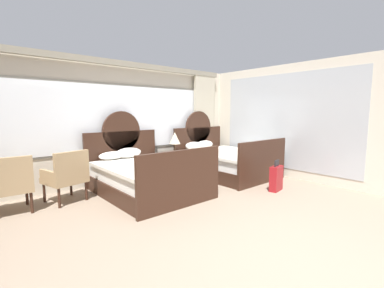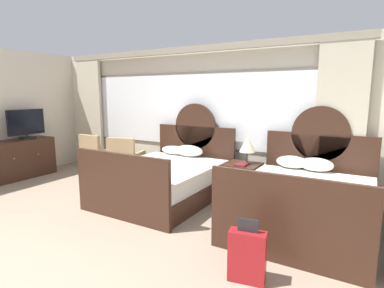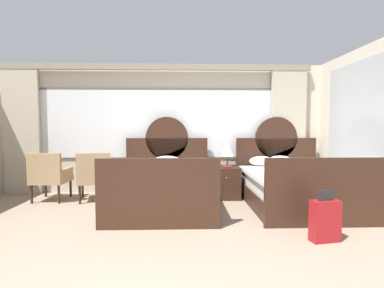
{
  "view_description": "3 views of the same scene",
  "coord_description": "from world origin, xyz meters",
  "px_view_note": "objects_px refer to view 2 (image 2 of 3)",
  "views": [
    {
      "loc": [
        -2.44,
        -1.21,
        1.59
      ],
      "look_at": [
        0.83,
        2.57,
        0.98
      ],
      "focal_mm": 24.98,
      "sensor_mm": 36.0,
      "label": 1
    },
    {
      "loc": [
        3.19,
        -0.96,
        1.78
      ],
      "look_at": [
        1.11,
        2.57,
        1.11
      ],
      "focal_mm": 28.76,
      "sensor_mm": 36.0,
      "label": 2
    },
    {
      "loc": [
        0.55,
        -1.71,
        1.39
      ],
      "look_at": [
        0.69,
        2.71,
        1.12
      ],
      "focal_mm": 26.83,
      "sensor_mm": 36.0,
      "label": 3
    }
  ],
  "objects_px": {
    "bed_near_window": "(166,178)",
    "armchair_by_window_left": "(125,157)",
    "book_on_nightstand": "(242,164)",
    "dresser_minibar": "(7,161)",
    "table_lamp_on_nightstand": "(248,144)",
    "suitcase_on_floor": "(247,256)",
    "bed_near_mirror": "(305,201)",
    "tv_flatscreen": "(26,124)",
    "armchair_by_window_centre": "(96,153)",
    "nightstand_between_beds": "(242,181)"
  },
  "relations": [
    {
      "from": "tv_flatscreen",
      "to": "dresser_minibar",
      "type": "bearing_deg",
      "value": -93.49
    },
    {
      "from": "bed_near_window",
      "to": "bed_near_mirror",
      "type": "relative_size",
      "value": 1.0
    },
    {
      "from": "tv_flatscreen",
      "to": "suitcase_on_floor",
      "type": "bearing_deg",
      "value": -12.93
    },
    {
      "from": "armchair_by_window_centre",
      "to": "suitcase_on_floor",
      "type": "bearing_deg",
      "value": -25.59
    },
    {
      "from": "bed_near_window",
      "to": "bed_near_mirror",
      "type": "xyz_separation_m",
      "value": [
        2.28,
        0.0,
        -0.0
      ]
    },
    {
      "from": "book_on_nightstand",
      "to": "suitcase_on_floor",
      "type": "relative_size",
      "value": 0.41
    },
    {
      "from": "bed_near_window",
      "to": "armchair_by_window_centre",
      "type": "distance_m",
      "value": 2.2
    },
    {
      "from": "book_on_nightstand",
      "to": "table_lamp_on_nightstand",
      "type": "bearing_deg",
      "value": 78.69
    },
    {
      "from": "bed_near_mirror",
      "to": "nightstand_between_beds",
      "type": "height_order",
      "value": "bed_near_mirror"
    },
    {
      "from": "table_lamp_on_nightstand",
      "to": "armchair_by_window_left",
      "type": "bearing_deg",
      "value": -174.97
    },
    {
      "from": "nightstand_between_beds",
      "to": "bed_near_window",
      "type": "bearing_deg",
      "value": -151.69
    },
    {
      "from": "bed_near_window",
      "to": "suitcase_on_floor",
      "type": "relative_size",
      "value": 3.46
    },
    {
      "from": "bed_near_window",
      "to": "dresser_minibar",
      "type": "xyz_separation_m",
      "value": [
        -3.43,
        -0.79,
        0.06
      ]
    },
    {
      "from": "bed_near_mirror",
      "to": "book_on_nightstand",
      "type": "height_order",
      "value": "bed_near_mirror"
    },
    {
      "from": "book_on_nightstand",
      "to": "bed_near_mirror",
      "type": "bearing_deg",
      "value": -24.54
    },
    {
      "from": "bed_near_mirror",
      "to": "suitcase_on_floor",
      "type": "bearing_deg",
      "value": -98.13
    },
    {
      "from": "book_on_nightstand",
      "to": "nightstand_between_beds",
      "type": "bearing_deg",
      "value": 106.5
    },
    {
      "from": "suitcase_on_floor",
      "to": "dresser_minibar",
      "type": "bearing_deg",
      "value": 171.75
    },
    {
      "from": "bed_near_window",
      "to": "dresser_minibar",
      "type": "relative_size",
      "value": 1.15
    },
    {
      "from": "bed_near_window",
      "to": "dresser_minibar",
      "type": "height_order",
      "value": "bed_near_window"
    },
    {
      "from": "book_on_nightstand",
      "to": "armchair_by_window_centre",
      "type": "relative_size",
      "value": 0.28
    },
    {
      "from": "nightstand_between_beds",
      "to": "tv_flatscreen",
      "type": "height_order",
      "value": "tv_flatscreen"
    },
    {
      "from": "dresser_minibar",
      "to": "armchair_by_window_centre",
      "type": "height_order",
      "value": "armchair_by_window_centre"
    },
    {
      "from": "nightstand_between_beds",
      "to": "armchair_by_window_left",
      "type": "distance_m",
      "value": 2.48
    },
    {
      "from": "suitcase_on_floor",
      "to": "tv_flatscreen",
      "type": "bearing_deg",
      "value": 167.07
    },
    {
      "from": "bed_near_mirror",
      "to": "armchair_by_window_centre",
      "type": "xyz_separation_m",
      "value": [
        -4.44,
        0.44,
        0.15
      ]
    },
    {
      "from": "tv_flatscreen",
      "to": "bed_near_mirror",
      "type": "bearing_deg",
      "value": 3.29
    },
    {
      "from": "nightstand_between_beds",
      "to": "armchair_by_window_left",
      "type": "bearing_deg",
      "value": -175.85
    },
    {
      "from": "bed_near_window",
      "to": "armchair_by_window_left",
      "type": "relative_size",
      "value": 2.36
    },
    {
      "from": "armchair_by_window_centre",
      "to": "suitcase_on_floor",
      "type": "xyz_separation_m",
      "value": [
        4.21,
        -2.02,
        -0.24
      ]
    },
    {
      "from": "dresser_minibar",
      "to": "armchair_by_window_centre",
      "type": "distance_m",
      "value": 1.77
    },
    {
      "from": "table_lamp_on_nightstand",
      "to": "dresser_minibar",
      "type": "relative_size",
      "value": 0.25
    },
    {
      "from": "dresser_minibar",
      "to": "armchair_by_window_left",
      "type": "xyz_separation_m",
      "value": [
        2.11,
        1.22,
        0.08
      ]
    },
    {
      "from": "armchair_by_window_centre",
      "to": "tv_flatscreen",
      "type": "bearing_deg",
      "value": -148.6
    },
    {
      "from": "dresser_minibar",
      "to": "tv_flatscreen",
      "type": "relative_size",
      "value": 2.32
    },
    {
      "from": "table_lamp_on_nightstand",
      "to": "armchair_by_window_left",
      "type": "xyz_separation_m",
      "value": [
        -2.53,
        -0.22,
        -0.45
      ]
    },
    {
      "from": "bed_near_window",
      "to": "book_on_nightstand",
      "type": "bearing_deg",
      "value": 23.12
    },
    {
      "from": "bed_near_mirror",
      "to": "suitcase_on_floor",
      "type": "relative_size",
      "value": 3.46
    },
    {
      "from": "book_on_nightstand",
      "to": "tv_flatscreen",
      "type": "bearing_deg",
      "value": -169.73
    },
    {
      "from": "table_lamp_on_nightstand",
      "to": "armchair_by_window_left",
      "type": "distance_m",
      "value": 2.58
    },
    {
      "from": "bed_near_window",
      "to": "suitcase_on_floor",
      "type": "bearing_deg",
      "value": -37.56
    },
    {
      "from": "bed_near_mirror",
      "to": "armchair_by_window_left",
      "type": "relative_size",
      "value": 2.36
    },
    {
      "from": "dresser_minibar",
      "to": "armchair_by_window_left",
      "type": "bearing_deg",
      "value": 30.09
    },
    {
      "from": "armchair_by_window_left",
      "to": "book_on_nightstand",
      "type": "bearing_deg",
      "value": 1.5
    },
    {
      "from": "armchair_by_window_centre",
      "to": "bed_near_mirror",
      "type": "bearing_deg",
      "value": -5.61
    },
    {
      "from": "bed_near_mirror",
      "to": "book_on_nightstand",
      "type": "relative_size",
      "value": 8.34
    },
    {
      "from": "nightstand_between_beds",
      "to": "armchair_by_window_centre",
      "type": "bearing_deg",
      "value": -176.85
    },
    {
      "from": "dresser_minibar",
      "to": "suitcase_on_floor",
      "type": "height_order",
      "value": "dresser_minibar"
    },
    {
      "from": "table_lamp_on_nightstand",
      "to": "armchair_by_window_centre",
      "type": "bearing_deg",
      "value": -176.17
    },
    {
      "from": "book_on_nightstand",
      "to": "dresser_minibar",
      "type": "distance_m",
      "value": 4.8
    }
  ]
}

